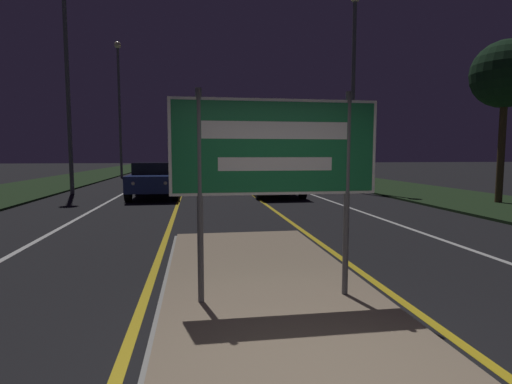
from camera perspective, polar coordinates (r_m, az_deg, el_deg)
median_island at (r=4.93m, az=2.71°, el=-15.48°), size 2.75×8.18×0.10m
verge_left at (r=24.28m, az=-29.30°, el=0.59°), size 5.00×100.00×0.08m
verge_right at (r=24.99m, az=16.03°, el=1.19°), size 5.00×100.00×0.08m
centre_line_yellow_left at (r=27.71m, az=-9.95°, el=1.64°), size 0.12×70.00×0.01m
centre_line_yellow_right at (r=27.82m, az=-3.49°, el=1.73°), size 0.12×70.00×0.01m
lane_line_white_left at (r=27.90m, az=-15.37°, el=1.55°), size 0.12×70.00×0.01m
lane_line_white_right at (r=28.17m, az=1.85°, el=1.78°), size 0.12×70.00×0.01m
edge_line_white_left at (r=28.41m, az=-21.39°, el=1.44°), size 0.10×70.00×0.01m
edge_line_white_right at (r=28.87m, az=7.72°, el=1.82°), size 0.10×70.00×0.01m
highway_sign at (r=4.60m, az=2.82°, el=5.39°), size 2.41×0.07×2.43m
streetlight_left_near at (r=20.58m, az=-25.62°, el=20.74°), size 0.63×0.63×10.76m
streetlight_left_far at (r=31.97m, az=-18.96°, el=13.00°), size 0.49×0.49×9.99m
streetlight_right_near at (r=19.82m, az=13.76°, el=16.40°), size 0.47×0.47×9.17m
car_receding_0 at (r=17.07m, az=2.70°, el=1.85°), size 1.99×4.26×1.37m
car_receding_1 at (r=28.01m, az=-0.80°, el=3.29°), size 1.89×4.67×1.40m
car_receding_2 at (r=37.12m, az=1.72°, el=3.89°), size 1.87×4.18×1.52m
car_approaching_0 at (r=17.03m, az=-14.22°, el=1.84°), size 1.97×4.20×1.45m
warning_sign at (r=25.64m, az=15.26°, el=4.31°), size 0.60×0.06×2.15m
roadside_palm_right at (r=16.84m, az=32.08°, el=13.95°), size 2.32×2.32×5.65m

